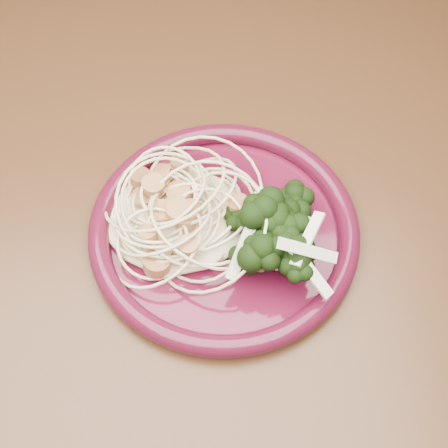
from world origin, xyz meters
TOP-DOWN VIEW (x-y plane):
  - dining_table at (0.00, 0.00)m, footprint 1.20×0.80m
  - dinner_plate at (0.08, -0.01)m, footprint 0.33×0.33m
  - spaghetti_pile at (0.03, 0.00)m, footprint 0.18×0.16m
  - scallop_cluster at (0.03, 0.00)m, footprint 0.16×0.16m
  - broccoli_pile at (0.13, -0.03)m, footprint 0.13×0.17m
  - onion_garnish at (0.13, -0.03)m, footprint 0.09×0.11m

SIDE VIEW (x-z plane):
  - dining_table at x=0.00m, z-range 0.28..1.03m
  - dinner_plate at x=0.08m, z-range 0.75..0.77m
  - spaghetti_pile at x=0.03m, z-range 0.76..0.79m
  - broccoli_pile at x=0.13m, z-range 0.76..0.81m
  - scallop_cluster at x=0.03m, z-range 0.79..0.83m
  - onion_garnish at x=0.13m, z-range 0.79..0.84m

